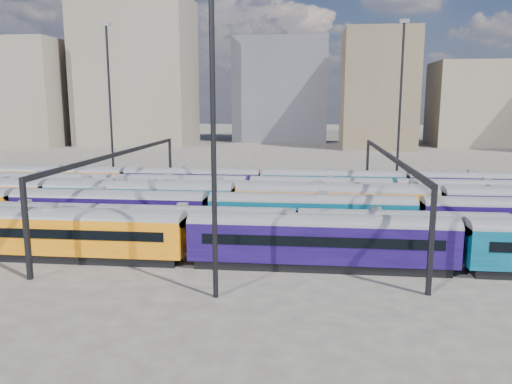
# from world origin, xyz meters

# --- Properties ---
(ground) EXTENTS (500.00, 500.00, 0.00)m
(ground) POSITION_xyz_m (0.00, 0.00, 0.00)
(ground) COLOR #433E39
(ground) RESTS_ON ground
(rake_0) EXTENTS (132.98, 3.24, 5.47)m
(rake_0) POSITION_xyz_m (-8.70, -15.00, 2.87)
(rake_0) COLOR black
(rake_0) RESTS_ON ground
(rake_1) EXTENTS (114.05, 2.78, 4.67)m
(rake_1) POSITION_xyz_m (0.20, -10.00, 2.45)
(rake_1) COLOR black
(rake_1) RESTS_ON ground
(rake_2) EXTENTS (127.19, 3.10, 5.23)m
(rake_2) POSITION_xyz_m (-8.97, -5.00, 2.74)
(rake_2) COLOR black
(rake_2) RESTS_ON ground
(rake_3) EXTENTS (133.84, 3.26, 5.51)m
(rake_3) POSITION_xyz_m (15.59, 0.00, 2.89)
(rake_3) COLOR black
(rake_3) RESTS_ON ground
(rake_4) EXTENTS (137.62, 2.88, 4.83)m
(rake_4) POSITION_xyz_m (12.12, 5.00, 2.54)
(rake_4) COLOR black
(rake_4) RESTS_ON ground
(rake_5) EXTENTS (112.58, 2.75, 4.61)m
(rake_5) POSITION_xyz_m (12.28, 10.00, 2.42)
(rake_5) COLOR black
(rake_5) RESTS_ON ground
(rake_6) EXTENTS (119.91, 2.93, 4.92)m
(rake_6) POSITION_xyz_m (-5.35, 15.00, 2.58)
(rake_6) COLOR black
(rake_6) RESTS_ON ground
(gantry_1) EXTENTS (0.35, 40.35, 8.03)m
(gantry_1) POSITION_xyz_m (-20.00, 0.00, 6.79)
(gantry_1) COLOR black
(gantry_1) RESTS_ON ground
(gantry_2) EXTENTS (0.35, 40.35, 8.03)m
(gantry_2) POSITION_xyz_m (10.00, 0.00, 6.79)
(gantry_2) COLOR black
(gantry_2) RESTS_ON ground
(mast_1) EXTENTS (1.40, 0.50, 25.60)m
(mast_1) POSITION_xyz_m (-30.00, 22.00, 13.97)
(mast_1) COLOR black
(mast_1) RESTS_ON ground
(mast_2) EXTENTS (1.40, 0.50, 25.60)m
(mast_2) POSITION_xyz_m (-5.00, -22.00, 13.97)
(mast_2) COLOR black
(mast_2) RESTS_ON ground
(mast_3) EXTENTS (1.40, 0.50, 25.60)m
(mast_3) POSITION_xyz_m (15.00, 24.00, 13.97)
(mast_3) COLOR black
(mast_3) RESTS_ON ground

